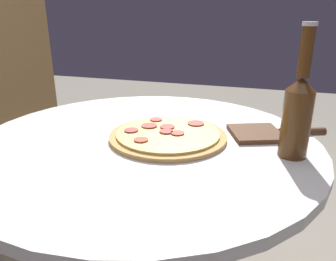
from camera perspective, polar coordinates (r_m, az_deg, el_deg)
name	(u,v)px	position (r m, az deg, el deg)	size (l,w,h in m)	color
table	(147,205)	(0.91, -3.59, -12.85)	(0.86, 0.86, 0.75)	silver
pizza	(168,135)	(0.82, -0.03, -0.78)	(0.29, 0.29, 0.02)	tan
beer_bottle	(298,112)	(0.74, 21.64, 3.03)	(0.06, 0.06, 0.28)	#563314
pizza_paddle	(267,133)	(0.88, 16.88, -0.40)	(0.16, 0.25, 0.02)	brown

